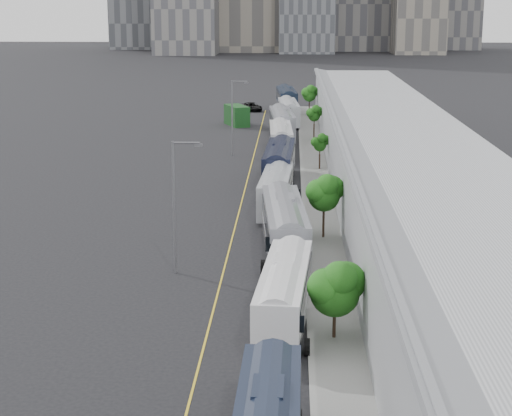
# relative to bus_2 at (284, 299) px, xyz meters

# --- Properties ---
(sidewalk) EXTENTS (10.00, 170.00, 0.12)m
(sidewalk) POSITION_rel_bus_2_xyz_m (6.27, 19.56, -1.44)
(sidewalk) COLOR gray
(sidewalk) RESTS_ON ground
(lane_line) EXTENTS (0.12, 160.00, 0.02)m
(lane_line) POSITION_rel_bus_2_xyz_m (-4.23, 19.56, -1.49)
(lane_line) COLOR gold
(lane_line) RESTS_ON ground
(depot) EXTENTS (12.45, 160.40, 7.20)m
(depot) POSITION_rel_bus_2_xyz_m (10.26, 19.56, 2.01)
(depot) COLOR gray
(depot) RESTS_ON ground
(bus_2) EXTENTS (3.32, 12.32, 3.56)m
(bus_2) POSITION_rel_bus_2_xyz_m (0.00, 0.00, 0.00)
(bus_2) COLOR white
(bus_2) RESTS_ON ground
(bus_3) EXTENTS (3.72, 13.83, 4.00)m
(bus_3) POSITION_rel_bus_2_xyz_m (-0.15, 13.97, 0.19)
(bus_3) COLOR gray
(bus_3) RESTS_ON ground
(bus_4) EXTENTS (3.02, 12.12, 3.51)m
(bus_4) POSITION_rel_bus_2_xyz_m (-1.04, 27.46, -0.02)
(bus_4) COLOR #ADB1B8
(bus_4) RESTS_ON ground
(bus_5) EXTENTS (3.20, 13.62, 3.96)m
(bus_5) POSITION_rel_bus_2_xyz_m (-0.92, 39.14, 0.17)
(bus_5) COLOR black
(bus_5) RESTS_ON ground
(bus_6) EXTENTS (3.05, 12.81, 3.72)m
(bus_6) POSITION_rel_bus_2_xyz_m (-1.01, 55.56, 0.07)
(bus_6) COLOR silver
(bus_6) RESTS_ON ground
(bus_7) EXTENTS (3.74, 13.78, 3.98)m
(bus_7) POSITION_rel_bus_2_xyz_m (-1.05, 68.53, 0.18)
(bus_7) COLOR gray
(bus_7) RESTS_ON ground
(bus_8) EXTENTS (3.44, 12.86, 3.72)m
(bus_8) POSITION_rel_bus_2_xyz_m (-0.22, 82.38, 0.07)
(bus_8) COLOR silver
(bus_8) RESTS_ON ground
(bus_9) EXTENTS (3.79, 13.96, 4.03)m
(bus_9) POSITION_rel_bus_2_xyz_m (-0.65, 98.10, 0.20)
(bus_9) COLOR #151E2F
(bus_9) RESTS_ON ground
(tree_1) EXTENTS (2.71, 2.71, 4.47)m
(tree_1) POSITION_rel_bus_2_xyz_m (2.71, -2.09, 1.60)
(tree_1) COLOR black
(tree_1) RESTS_ON ground
(tree_2) EXTENTS (2.49, 2.49, 5.02)m
(tree_2) POSITION_rel_bus_2_xyz_m (2.82, 18.40, 2.26)
(tree_2) COLOR black
(tree_2) RESTS_ON ground
(tree_3) EXTENTS (1.41, 1.41, 3.65)m
(tree_3) POSITION_rel_bus_2_xyz_m (3.36, 46.50, 1.40)
(tree_3) COLOR black
(tree_3) RESTS_ON ground
(tree_4) EXTENTS (1.62, 1.62, 4.23)m
(tree_4) POSITION_rel_bus_2_xyz_m (3.26, 68.34, 1.88)
(tree_4) COLOR black
(tree_4) RESTS_ON ground
(tree_5) EXTENTS (2.13, 2.13, 5.05)m
(tree_5) POSITION_rel_bus_2_xyz_m (3.00, 89.87, 2.46)
(tree_5) COLOR black
(tree_5) RESTS_ON ground
(street_lamp_near) EXTENTS (2.04, 0.22, 8.99)m
(street_lamp_near) POSITION_rel_bus_2_xyz_m (-7.27, 9.22, 3.68)
(street_lamp_near) COLOR #59595E
(street_lamp_near) RESTS_ON ground
(street_lamp_far) EXTENTS (2.04, 0.22, 8.91)m
(street_lamp_far) POSITION_rel_bus_2_xyz_m (-6.61, 55.19, 3.64)
(street_lamp_far) COLOR #59595E
(street_lamp_far) RESTS_ON ground
(shipping_container) EXTENTS (4.23, 6.07, 2.96)m
(shipping_container) POSITION_rel_bus_2_xyz_m (-7.93, 81.02, -0.02)
(shipping_container) COLOR #123B15
(shipping_container) RESTS_ON ground
(suv) EXTENTS (4.20, 5.57, 1.41)m
(suv) POSITION_rel_bus_2_xyz_m (-6.53, 98.92, -0.80)
(suv) COLOR black
(suv) RESTS_ON ground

